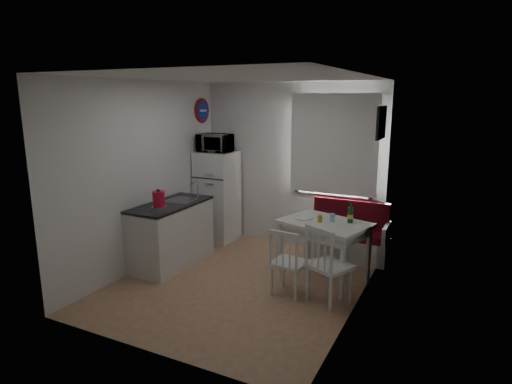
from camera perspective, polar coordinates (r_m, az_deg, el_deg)
floor at (r=5.72m, az=-2.12°, el=-11.94°), size 3.00×3.50×0.02m
ceiling at (r=5.21m, az=-2.36°, el=15.07°), size 3.00×3.50×0.02m
wall_back at (r=6.88m, az=4.74°, el=3.57°), size 3.00×0.02×2.60m
wall_front at (r=3.91m, az=-14.58°, el=-3.77°), size 3.00×0.02×2.60m
wall_left at (r=6.16m, az=-14.61°, el=2.14°), size 0.02×3.50×2.60m
wall_right at (r=4.80m, az=13.72°, el=-0.71°), size 0.02×3.50×2.60m
window at (r=6.58m, az=10.40°, el=5.86°), size 1.22×0.06×1.47m
curtain at (r=6.51m, az=10.25°, el=6.23°), size 1.35×0.02×1.50m
kitchen_counter at (r=6.29m, az=-11.17°, el=-5.40°), size 0.62×1.32×1.16m
wall_sign at (r=7.21m, az=-7.17°, el=10.72°), size 0.03×0.40×0.40m
picture_frame at (r=5.77m, az=16.33°, el=8.88°), size 0.04×0.52×0.42m
bench at (r=6.59m, az=12.09°, el=-6.18°), size 1.20×0.46×0.86m
dining_table at (r=5.59m, az=9.13°, el=-4.83°), size 1.25×1.03×0.81m
chair_left at (r=5.14m, az=4.15°, el=-8.52°), size 0.43×0.41×0.46m
chair_right at (r=4.96m, az=9.53°, el=-8.69°), size 0.59×0.60×0.51m
fridge at (r=7.19m, az=-5.15°, el=-0.52°), size 0.60×0.60×1.49m
microwave at (r=7.00m, az=-5.51°, el=6.53°), size 0.53×0.36×0.29m
kettle at (r=5.88m, az=-12.85°, el=-0.95°), size 0.19×0.19×0.26m
wine_bottle at (r=5.54m, az=12.49°, el=-2.62°), size 0.07×0.07×0.28m
drinking_glass_orange at (r=5.52m, az=8.52°, el=-3.53°), size 0.06×0.06×0.10m
drinking_glass_blue at (r=5.57m, az=10.12°, el=-3.37°), size 0.06×0.06×0.11m
plate at (r=5.67m, az=6.32°, el=-3.44°), size 0.24×0.24×0.02m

